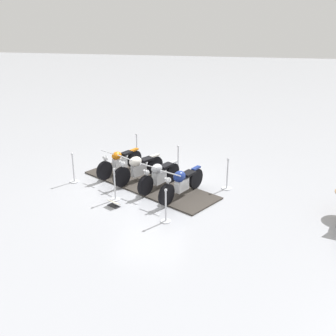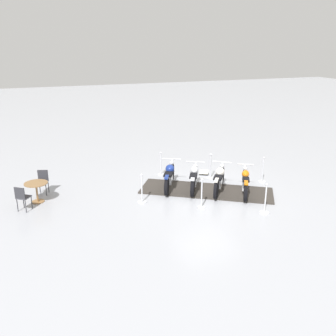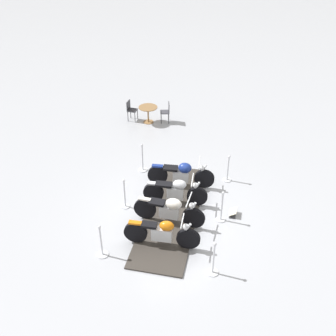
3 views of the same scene
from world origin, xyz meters
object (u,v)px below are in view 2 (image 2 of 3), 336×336
at_px(stanchion_right_rear, 161,167).
at_px(stanchion_right_front, 263,174).
at_px(stanchion_left_front, 265,204).
at_px(cafe_table, 36,188).
at_px(motorcycle_copper, 245,182).
at_px(stanchion_left_rear, 142,194).
at_px(motorcycle_navy, 170,176).
at_px(info_placard, 204,173).
at_px(cafe_chair_near_table, 22,197).
at_px(motorcycle_chrome, 194,178).
at_px(stanchion_right_mid, 210,170).
at_px(stanchion_left_mid, 202,197).
at_px(motorcycle_cream, 219,179).
at_px(cafe_chair_across_table, 43,180).

relative_size(stanchion_right_rear, stanchion_right_front, 0.95).
bearing_deg(stanchion_left_front, cafe_table, 153.47).
xyz_separation_m(motorcycle_copper, stanchion_left_rear, (-3.98, 0.60, -0.17)).
relative_size(motorcycle_navy, stanchion_left_rear, 1.89).
bearing_deg(info_placard, cafe_chair_near_table, -138.63).
xyz_separation_m(motorcycle_navy, info_placard, (1.99, 0.98, -0.47)).
relative_size(motorcycle_chrome, stanchion_right_rear, 1.84).
height_order(stanchion_right_mid, stanchion_right_front, stanchion_right_mid).
height_order(motorcycle_copper, stanchion_right_front, stanchion_right_front).
distance_m(stanchion_left_rear, cafe_chair_near_table, 4.18).
relative_size(motorcycle_copper, cafe_chair_near_table, 2.17).
bearing_deg(stanchion_left_rear, cafe_chair_near_table, 170.38).
xyz_separation_m(stanchion_right_rear, stanchion_right_mid, (1.87, -1.16, 0.04)).
xyz_separation_m(motorcycle_copper, info_placard, (-0.54, 2.56, -0.44)).
relative_size(stanchion_left_rear, stanchion_right_front, 1.01).
bearing_deg(motorcycle_chrome, stanchion_left_mid, -166.37).
bearing_deg(stanchion_left_front, stanchion_right_rear, 112.74).
bearing_deg(motorcycle_copper, stanchion_right_rear, 64.97).
xyz_separation_m(motorcycle_navy, stanchion_right_rear, (0.21, 1.68, -0.20)).
distance_m(motorcycle_chrome, stanchion_left_mid, 1.67).
bearing_deg(motorcycle_copper, motorcycle_navy, 87.50).
xyz_separation_m(motorcycle_navy, stanchion_right_mid, (2.08, 0.52, -0.16)).
bearing_deg(stanchion_right_front, cafe_chair_near_table, 177.83).
relative_size(stanchion_left_rear, info_placard, 2.48).
bearing_deg(stanchion_left_mid, motorcycle_chrome, 75.61).
height_order(motorcycle_cream, cafe_chair_across_table, motorcycle_cream).
height_order(motorcycle_copper, stanchion_right_rear, motorcycle_copper).
bearing_deg(motorcycle_navy, cafe_chair_across_table, 104.16).
bearing_deg(stanchion_right_mid, cafe_table, -178.86).
bearing_deg(motorcycle_cream, motorcycle_chrome, 94.63).
xyz_separation_m(motorcycle_chrome, cafe_chair_across_table, (-5.68, 1.69, 0.03)).
height_order(motorcycle_chrome, stanchion_right_front, stanchion_right_front).
distance_m(motorcycle_chrome, stanchion_right_front, 3.12).
bearing_deg(motorcycle_copper, stanchion_left_rear, 110.91).
distance_m(motorcycle_navy, cafe_chair_across_table, 4.97).
distance_m(stanchion_right_front, info_placard, 2.57).
bearing_deg(cafe_chair_across_table, stanchion_left_front, 75.53).
relative_size(motorcycle_copper, motorcycle_chrome, 1.03).
distance_m(motorcycle_chrome, cafe_chair_across_table, 5.92).
bearing_deg(cafe_table, stanchion_right_rear, 13.87).
bearing_deg(motorcycle_navy, info_placard, -36.19).
bearing_deg(stanchion_left_front, info_placard, 94.09).
distance_m(stanchion_left_mid, cafe_chair_across_table, 6.21).
distance_m(stanchion_right_rear, info_placard, 1.94).
relative_size(stanchion_right_mid, cafe_chair_across_table, 1.20).
xyz_separation_m(stanchion_right_front, info_placard, (-1.96, 1.63, -0.29)).
relative_size(stanchion_right_rear, info_placard, 2.32).
bearing_deg(motorcycle_cream, motorcycle_copper, -86.80).
bearing_deg(motorcycle_cream, info_placard, 27.36).
distance_m(info_placard, cafe_chair_near_table, 7.68).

